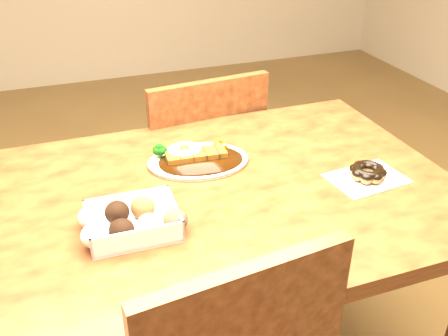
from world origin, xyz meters
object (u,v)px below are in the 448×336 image
object	(u,v)px
table	(211,224)
chair_far	(197,173)
katsu_curry_plate	(196,158)
pon_de_ring	(368,172)
donut_box	(131,221)

from	to	relation	value
table	chair_far	xyz separation A→B (m)	(0.12, 0.54, -0.17)
katsu_curry_plate	pon_de_ring	world-z (taller)	katsu_curry_plate
chair_far	donut_box	bearing A→B (deg)	56.51
pon_de_ring	katsu_curry_plate	bearing A→B (deg)	149.34
chair_far	donut_box	distance (m)	0.77
chair_far	katsu_curry_plate	distance (m)	0.50
chair_far	donut_box	xyz separation A→B (m)	(-0.33, -0.63, 0.30)
table	katsu_curry_plate	xyz separation A→B (m)	(0.01, 0.14, 0.11)
table	pon_de_ring	world-z (taller)	pon_de_ring
table	chair_far	bearing A→B (deg)	77.04
table	pon_de_ring	size ratio (longest dim) A/B	6.04
pon_de_ring	chair_far	bearing A→B (deg)	113.09
table	chair_far	world-z (taller)	chair_far
table	donut_box	world-z (taller)	donut_box
table	chair_far	size ratio (longest dim) A/B	1.38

